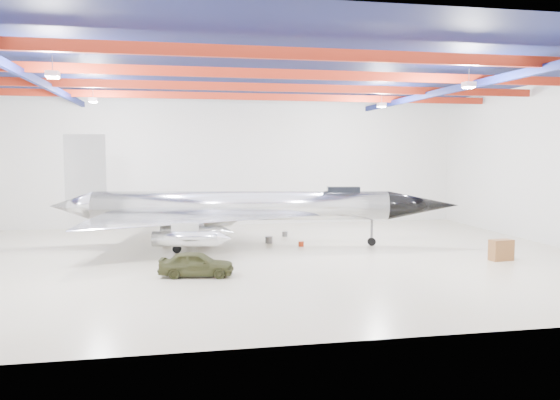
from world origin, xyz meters
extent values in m
plane|color=beige|center=(0.00, 0.00, 0.00)|extent=(40.00, 40.00, 0.00)
plane|color=silver|center=(0.00, 15.00, 5.50)|extent=(40.00, 0.00, 40.00)
plane|color=silver|center=(20.00, 0.00, 5.50)|extent=(0.00, 30.00, 30.00)
plane|color=#0A0F38|center=(0.00, 0.00, 11.00)|extent=(40.00, 40.00, 0.00)
cube|color=maroon|center=(0.00, -9.00, 10.40)|extent=(39.50, 0.25, 0.50)
cube|color=maroon|center=(0.00, -3.00, 10.40)|extent=(39.50, 0.25, 0.50)
cube|color=maroon|center=(0.00, 3.00, 10.40)|extent=(39.50, 0.25, 0.50)
cube|color=maroon|center=(0.00, 9.00, 10.40)|extent=(39.50, 0.25, 0.50)
cube|color=#0D144E|center=(-12.00, 0.00, 10.10)|extent=(0.25, 29.50, 0.40)
cube|color=#0D144E|center=(12.00, 0.00, 10.10)|extent=(0.25, 29.50, 0.40)
cube|color=silver|center=(-10.00, -6.00, 9.70)|extent=(0.55, 0.55, 0.25)
cube|color=silver|center=(10.00, -6.00, 9.70)|extent=(0.55, 0.55, 0.25)
cube|color=silver|center=(-10.00, 6.00, 9.70)|extent=(0.55, 0.55, 0.25)
cube|color=silver|center=(10.00, 6.00, 9.70)|extent=(0.55, 0.55, 0.25)
cylinder|color=silver|center=(-0.51, 4.03, 2.72)|extent=(19.51, 5.11, 1.95)
cone|color=black|center=(11.48, 2.03, 2.72)|extent=(5.12, 2.72, 1.95)
cone|color=silver|center=(-11.55, 5.87, 2.72)|extent=(3.20, 2.40, 1.95)
cube|color=silver|center=(-10.59, 5.71, 5.25)|extent=(2.71, 0.56, 4.38)
cube|color=black|center=(6.20, 2.91, 3.74)|extent=(2.24, 1.12, 0.49)
cylinder|color=silver|center=(-4.27, -0.77, 1.36)|extent=(3.79, 1.47, 0.88)
cylinder|color=silver|center=(-3.87, 1.63, 1.36)|extent=(3.79, 1.47, 0.88)
cylinder|color=silver|center=(-2.91, 7.39, 1.36)|extent=(3.79, 1.47, 0.88)
cylinder|color=silver|center=(-2.51, 9.78, 1.36)|extent=(3.79, 1.47, 0.88)
cylinder|color=#59595B|center=(8.12, 2.59, 0.88)|extent=(0.18, 0.18, 1.75)
cylinder|color=black|center=(8.12, 2.59, 0.27)|extent=(0.57, 0.30, 0.54)
cylinder|color=#59595B|center=(-4.75, 2.27, 0.88)|extent=(0.18, 0.18, 1.75)
cylinder|color=black|center=(-4.75, 2.27, 0.27)|extent=(0.57, 0.30, 0.54)
cylinder|color=#59595B|center=(-3.95, 7.07, 0.88)|extent=(0.18, 0.18, 1.75)
cylinder|color=black|center=(-3.95, 7.07, 0.27)|extent=(0.57, 0.30, 0.54)
imported|color=#37391C|center=(-3.79, -4.39, 0.64)|extent=(3.96, 2.12, 1.28)
cube|color=brown|center=(13.73, -3.59, 0.61)|extent=(1.41, 0.83, 1.22)
cube|color=olive|center=(-5.44, 5.93, 0.18)|extent=(0.59, 0.52, 0.35)
cube|color=maroon|center=(-2.68, 6.04, 0.15)|extent=(0.51, 0.45, 0.30)
cylinder|color=#59595B|center=(1.51, 4.95, 0.23)|extent=(0.62, 0.62, 0.46)
cube|color=#59595B|center=(-4.62, 7.06, 0.14)|extent=(0.46, 0.41, 0.28)
cylinder|color=maroon|center=(3.40, 3.23, 0.16)|extent=(0.38, 0.38, 0.33)
cube|color=olive|center=(-3.15, 6.12, 0.18)|extent=(0.59, 0.52, 0.35)
cylinder|color=#59595B|center=(3.18, 7.69, 0.18)|extent=(0.47, 0.47, 0.36)
camera|label=1|loc=(-4.71, -31.86, 6.26)|focal=35.00mm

